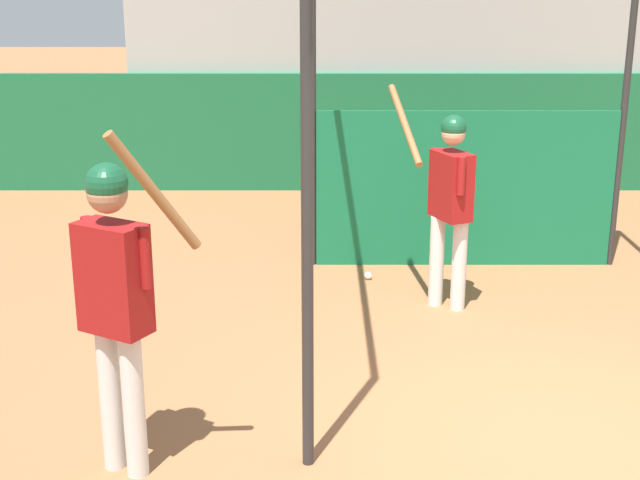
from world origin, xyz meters
The scene contains 7 objects.
ground_plane centered at (0.00, 0.00, 0.00)m, with size 60.00×60.00×0.00m, color #935B38.
outfield_wall centered at (0.00, 6.78, 0.79)m, with size 24.00×0.12×1.58m.
bleacher_section centered at (0.00, 8.04, 1.43)m, with size 8.15×2.40×2.86m.
batting_cage centered at (-0.06, 2.83, 1.39)m, with size 3.12×3.92×3.16m.
player_batter centered at (-0.39, 2.35, 1.04)m, with size 0.71×0.80×1.93m.
player_waiting centered at (-2.67, -0.38, 1.16)m, with size 0.75×0.54×2.13m.
baseball centered at (-1.04, 3.08, 0.04)m, with size 0.07×0.07×0.07m.
Camera 1 is at (-1.51, -5.12, 2.91)m, focal length 50.00 mm.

